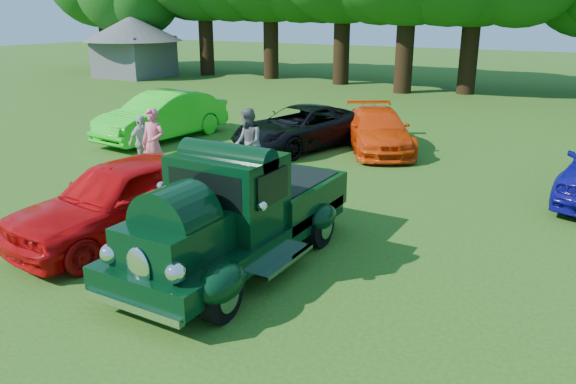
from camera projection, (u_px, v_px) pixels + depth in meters
The scene contains 10 objects.
ground at pixel (198, 270), 9.61m from camera, with size 120.00×120.00×0.00m, color #2A5313.
hero_pickup at pixel (237, 216), 9.64m from camera, with size 2.40×5.16×2.02m.
red_convertible at pixel (124, 198), 10.82m from camera, with size 1.87×4.65×1.58m, color red.
back_car_lime at pixel (162, 116), 19.10m from camera, with size 1.69×4.86×1.60m, color #21DB1D.
back_car_black at pixel (301, 127), 17.93m from camera, with size 2.21×4.80×1.33m, color black.
back_car_orange at pixel (378, 130), 17.69m from camera, with size 1.79×4.41×1.28m, color #E93B08.
spectator_pink at pixel (153, 143), 14.68m from camera, with size 0.67×0.44×1.84m, color #F36482.
spectator_grey at pixel (248, 143), 14.72m from camera, with size 0.89×0.69×1.83m, color slate.
spectator_white at pixel (141, 142), 15.61m from camera, with size 0.88×0.36×1.49m, color beige.
gazebo at pixel (133, 39), 36.60m from camera, with size 6.40×6.40×3.90m.
Camera 1 is at (5.69, -6.78, 4.26)m, focal length 35.00 mm.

